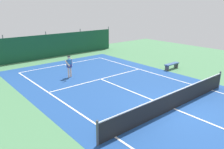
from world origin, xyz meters
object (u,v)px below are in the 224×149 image
at_px(parked_car, 33,47).
at_px(tennis_player, 69,65).
at_px(tennis_net, 174,100).
at_px(tennis_ball_near_player, 108,80).
at_px(courtside_bench, 172,65).
at_px(tennis_ball_midcourt, 125,69).

bearing_deg(parked_car, tennis_player, -90.43).
distance_m(tennis_net, tennis_ball_near_player, 5.92).
height_order(parked_car, courtside_bench, parked_car).
relative_size(tennis_ball_near_player, parked_car, 0.02).
bearing_deg(tennis_player, parked_car, -102.79).
distance_m(tennis_net, tennis_ball_midcourt, 7.75).
bearing_deg(tennis_net, tennis_ball_midcourt, 66.31).
relative_size(tennis_net, parked_car, 2.32).
distance_m(tennis_player, courtside_bench, 8.62).
relative_size(tennis_ball_near_player, courtside_bench, 0.04).
bearing_deg(tennis_ball_midcourt, parked_car, 107.53).
relative_size(tennis_ball_midcourt, courtside_bench, 0.04).
xyz_separation_m(tennis_net, tennis_ball_near_player, (0.25, 5.90, -0.48)).
height_order(tennis_player, parked_car, parked_car).
distance_m(tennis_net, tennis_player, 8.41).
distance_m(tennis_player, tennis_ball_near_player, 3.09).
bearing_deg(tennis_player, courtside_bench, 148.81).
xyz_separation_m(tennis_net, courtside_bench, (6.31, 4.67, -0.14)).
bearing_deg(tennis_ball_midcourt, tennis_player, 165.62).
bearing_deg(tennis_net, courtside_bench, 36.48).
bearing_deg(courtside_bench, tennis_net, -143.52).
distance_m(tennis_ball_midcourt, parked_car, 11.69).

